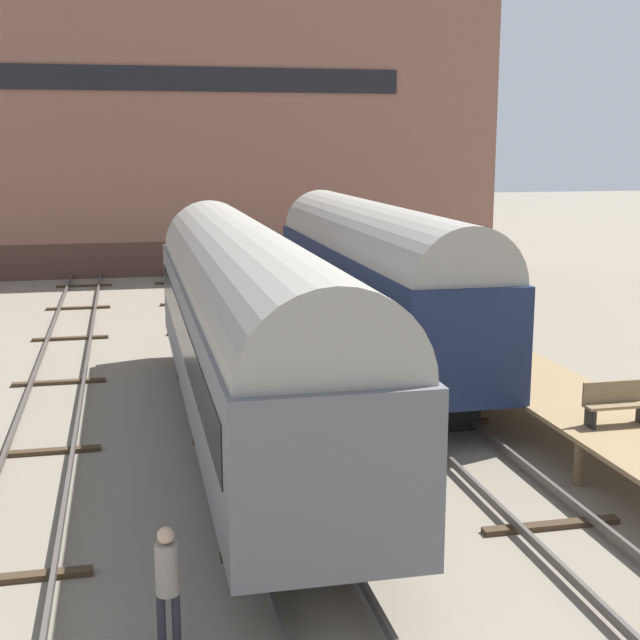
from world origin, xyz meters
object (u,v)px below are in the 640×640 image
object	(u,v)px
train_car_navy	(375,276)
train_car_grey	(247,321)
bench	(616,402)
person_worker	(167,577)

from	to	relation	value
train_car_navy	train_car_grey	world-z (taller)	train_car_navy
bench	person_worker	world-z (taller)	bench
person_worker	train_car_navy	bearing A→B (deg)	64.20
person_worker	train_car_grey	bearing A→B (deg)	75.03
train_car_navy	train_car_grey	size ratio (longest dim) A/B	0.87
train_car_grey	person_worker	bearing A→B (deg)	-104.97
bench	train_car_grey	bearing A→B (deg)	153.87
train_car_grey	train_car_navy	bearing A→B (deg)	51.51
train_car_grey	person_worker	world-z (taller)	train_car_grey
train_car_grey	bench	xyz separation A→B (m)	(7.21, -3.54, -1.34)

